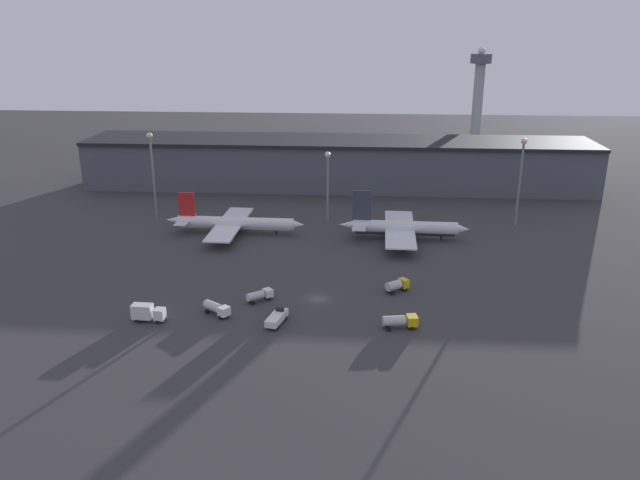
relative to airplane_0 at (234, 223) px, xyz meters
name	(u,v)px	position (x,y,z in m)	size (l,w,h in m)	color
ground	(318,299)	(28.30, -44.49, -3.11)	(600.00, 600.00, 0.00)	#383538
terminal_building	(338,163)	(28.30, 57.45, 5.94)	(187.74, 27.99, 18.03)	#4C515B
airplane_0	(234,223)	(0.00, 0.00, 0.00)	(41.63, 33.27, 12.19)	silver
airplane_1	(403,228)	(49.73, -1.93, 0.32)	(37.49, 34.80, 14.23)	silver
service_vehicle_0	(147,312)	(-6.64, -58.15, -1.04)	(7.01, 2.68, 3.79)	white
service_vehicle_1	(277,318)	(20.61, -57.43, -1.72)	(4.26, 7.67, 2.93)	white
service_vehicle_2	(260,295)	(15.26, -46.70, -1.61)	(6.03, 5.33, 2.52)	white
service_vehicle_3	(397,285)	(46.29, -39.30, -1.45)	(5.85, 5.15, 2.85)	gold
service_vehicle_4	(216,308)	(7.15, -54.22, -1.50)	(6.64, 5.54, 2.71)	white
service_vehicle_5	(400,321)	(46.07, -57.65, -1.45)	(7.41, 3.60, 2.82)	gold
lamp_post_0	(152,165)	(-27.74, 13.36, 14.08)	(1.80, 1.80, 27.37)	slate
lamp_post_1	(328,177)	(27.07, 13.36, 11.25)	(1.80, 1.80, 22.24)	slate
lamp_post_2	(521,172)	(85.08, 13.36, 13.90)	(1.80, 1.80, 27.03)	slate
control_tower	(478,97)	(87.42, 108.68, 25.19)	(9.00, 9.00, 49.17)	#99999E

